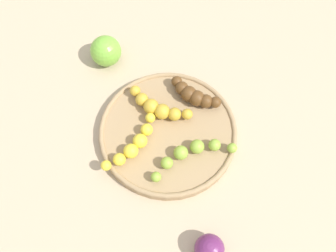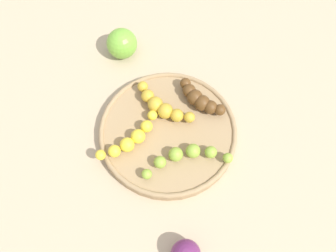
{
  "view_description": "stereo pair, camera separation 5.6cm",
  "coord_description": "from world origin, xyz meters",
  "px_view_note": "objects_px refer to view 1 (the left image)",
  "views": [
    {
      "loc": [
        -0.01,
        0.32,
        0.69
      ],
      "look_at": [
        0.0,
        0.0,
        0.04
      ],
      "focal_mm": 39.72,
      "sensor_mm": 36.0,
      "label": 1
    },
    {
      "loc": [
        -0.06,
        0.32,
        0.69
      ],
      "look_at": [
        0.0,
        0.0,
        0.04
      ],
      "focal_mm": 39.72,
      "sensor_mm": 36.0,
      "label": 2
    }
  ],
  "objects_px": {
    "banana_overripe": "(194,95)",
    "apple_green": "(106,51)",
    "banana_green": "(191,153)",
    "plum_purple": "(209,249)",
    "banana_spotted": "(158,107)",
    "fruit_bowl": "(168,132)",
    "banana_yellow": "(134,145)"
  },
  "relations": [
    {
      "from": "banana_green",
      "to": "banana_spotted",
      "type": "relative_size",
      "value": 1.25
    },
    {
      "from": "plum_purple",
      "to": "fruit_bowl",
      "type": "bearing_deg",
      "value": -71.21
    },
    {
      "from": "banana_overripe",
      "to": "banana_spotted",
      "type": "bearing_deg",
      "value": -35.73
    },
    {
      "from": "banana_overripe",
      "to": "banana_yellow",
      "type": "height_order",
      "value": "banana_overripe"
    },
    {
      "from": "banana_green",
      "to": "plum_purple",
      "type": "height_order",
      "value": "plum_purple"
    },
    {
      "from": "banana_green",
      "to": "plum_purple",
      "type": "relative_size",
      "value": 3.13
    },
    {
      "from": "banana_yellow",
      "to": "banana_spotted",
      "type": "bearing_deg",
      "value": 99.47
    },
    {
      "from": "apple_green",
      "to": "plum_purple",
      "type": "bearing_deg",
      "value": 118.15
    },
    {
      "from": "fruit_bowl",
      "to": "apple_green",
      "type": "xyz_separation_m",
      "value": [
        0.14,
        -0.18,
        0.02
      ]
    },
    {
      "from": "banana_overripe",
      "to": "apple_green",
      "type": "height_order",
      "value": "apple_green"
    },
    {
      "from": "fruit_bowl",
      "to": "plum_purple",
      "type": "relative_size",
      "value": 5.34
    },
    {
      "from": "banana_spotted",
      "to": "apple_green",
      "type": "xyz_separation_m",
      "value": [
        0.12,
        -0.14,
        -0.0
      ]
    },
    {
      "from": "fruit_bowl",
      "to": "banana_green",
      "type": "xyz_separation_m",
      "value": [
        -0.04,
        0.05,
        0.02
      ]
    },
    {
      "from": "fruit_bowl",
      "to": "banana_spotted",
      "type": "height_order",
      "value": "banana_spotted"
    },
    {
      "from": "banana_spotted",
      "to": "banana_yellow",
      "type": "relative_size",
      "value": 1.06
    },
    {
      "from": "banana_spotted",
      "to": "plum_purple",
      "type": "bearing_deg",
      "value": 45.76
    },
    {
      "from": "fruit_bowl",
      "to": "banana_yellow",
      "type": "distance_m",
      "value": 0.08
    },
    {
      "from": "banana_yellow",
      "to": "apple_green",
      "type": "xyz_separation_m",
      "value": [
        0.08,
        -0.22,
        0.0
      ]
    },
    {
      "from": "fruit_bowl",
      "to": "banana_yellow",
      "type": "height_order",
      "value": "banana_yellow"
    },
    {
      "from": "banana_spotted",
      "to": "plum_purple",
      "type": "height_order",
      "value": "same"
    },
    {
      "from": "plum_purple",
      "to": "apple_green",
      "type": "relative_size",
      "value": 0.76
    },
    {
      "from": "banana_overripe",
      "to": "banana_spotted",
      "type": "xyz_separation_m",
      "value": [
        0.07,
        0.03,
        -0.0
      ]
    },
    {
      "from": "banana_green",
      "to": "banana_overripe",
      "type": "relative_size",
      "value": 1.59
    },
    {
      "from": "fruit_bowl",
      "to": "banana_spotted",
      "type": "distance_m",
      "value": 0.05
    },
    {
      "from": "banana_spotted",
      "to": "banana_green",
      "type": "bearing_deg",
      "value": 59.87
    },
    {
      "from": "fruit_bowl",
      "to": "plum_purple",
      "type": "xyz_separation_m",
      "value": [
        -0.08,
        0.23,
        0.01
      ]
    },
    {
      "from": "plum_purple",
      "to": "banana_green",
      "type": "bearing_deg",
      "value": -79.29
    },
    {
      "from": "plum_purple",
      "to": "apple_green",
      "type": "xyz_separation_m",
      "value": [
        0.22,
        -0.41,
        0.01
      ]
    },
    {
      "from": "banana_overripe",
      "to": "banana_spotted",
      "type": "height_order",
      "value": "banana_overripe"
    },
    {
      "from": "banana_green",
      "to": "apple_green",
      "type": "distance_m",
      "value": 0.3
    },
    {
      "from": "banana_overripe",
      "to": "banana_yellow",
      "type": "bearing_deg",
      "value": -14.23
    },
    {
      "from": "banana_yellow",
      "to": "plum_purple",
      "type": "height_order",
      "value": "plum_purple"
    }
  ]
}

